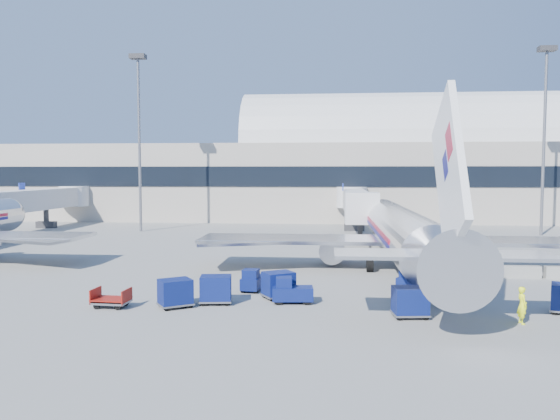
# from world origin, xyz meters

# --- Properties ---
(ground) EXTENTS (260.00, 260.00, 0.00)m
(ground) POSITION_xyz_m (0.00, 0.00, 0.00)
(ground) COLOR gray
(ground) RESTS_ON ground
(terminal) EXTENTS (170.00, 28.15, 21.00)m
(terminal) POSITION_xyz_m (-13.60, 55.96, 7.52)
(terminal) COLOR #B2AA9E
(terminal) RESTS_ON ground
(airliner_main) EXTENTS (32.00, 37.26, 12.07)m
(airliner_main) POSITION_xyz_m (10.00, 4.51, 2.93)
(airliner_main) COLOR silver
(airliner_main) RESTS_ON ground
(jetbridge_near) EXTENTS (4.40, 27.50, 6.25)m
(jetbridge_near) POSITION_xyz_m (7.60, 30.81, 3.93)
(jetbridge_near) COLOR silver
(jetbridge_near) RESTS_ON ground
(jetbridge_mid) EXTENTS (4.40, 27.50, 6.25)m
(jetbridge_mid) POSITION_xyz_m (-34.40, 30.81, 3.93)
(jetbridge_mid) COLOR silver
(jetbridge_mid) RESTS_ON ground
(mast_west) EXTENTS (2.00, 1.20, 22.60)m
(mast_west) POSITION_xyz_m (-20.00, 30.00, 14.79)
(mast_west) COLOR slate
(mast_west) RESTS_ON ground
(mast_east) EXTENTS (2.00, 1.20, 22.60)m
(mast_east) POSITION_xyz_m (30.00, 30.00, 14.79)
(mast_east) COLOR slate
(mast_east) RESTS_ON ground
(barrier_near) EXTENTS (3.00, 0.55, 0.90)m
(barrier_near) POSITION_xyz_m (18.00, 2.00, 0.45)
(barrier_near) COLOR #9E9E96
(barrier_near) RESTS_ON ground
(tug_lead) EXTENTS (2.47, 1.40, 1.55)m
(tug_lead) POSITION_xyz_m (2.02, -6.95, 0.71)
(tug_lead) COLOR #0B1653
(tug_lead) RESTS_ON ground
(tug_right) EXTENTS (2.36, 2.01, 1.38)m
(tug_right) POSITION_xyz_m (9.65, -3.18, 0.63)
(tug_right) COLOR #0B1653
(tug_right) RESTS_ON ground
(tug_left) EXTENTS (1.41, 2.37, 1.46)m
(tug_left) POSITION_xyz_m (-0.70, -3.85, 0.67)
(tug_left) COLOR #0B1653
(tug_left) RESTS_ON ground
(cart_train_a) EXTENTS (2.30, 2.16, 1.62)m
(cart_train_a) POSITION_xyz_m (1.19, -5.85, 0.87)
(cart_train_a) COLOR #0B1653
(cart_train_a) RESTS_ON ground
(cart_train_b) EXTENTS (2.03, 1.65, 1.64)m
(cart_train_b) POSITION_xyz_m (-2.33, -7.52, 0.87)
(cart_train_b) COLOR #0B1653
(cart_train_b) RESTS_ON ground
(cart_train_c) EXTENTS (2.30, 2.17, 1.61)m
(cart_train_c) POSITION_xyz_m (-4.44, -8.59, 0.86)
(cart_train_c) COLOR #0B1653
(cart_train_c) RESTS_ON ground
(cart_solo_near) EXTENTS (2.00, 1.62, 1.62)m
(cart_solo_near) POSITION_xyz_m (8.52, -9.60, 0.87)
(cart_solo_near) COLOR #0B1653
(cart_solo_near) RESTS_ON ground
(cart_open_red) EXTENTS (2.06, 1.52, 0.53)m
(cart_open_red) POSITION_xyz_m (-8.05, -8.89, 0.38)
(cart_open_red) COLOR slate
(cart_open_red) RESTS_ON ground
(ramp_worker) EXTENTS (0.53, 0.74, 1.91)m
(ramp_worker) POSITION_xyz_m (13.99, -10.30, 0.95)
(ramp_worker) COLOR #EAFF1A
(ramp_worker) RESTS_ON ground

